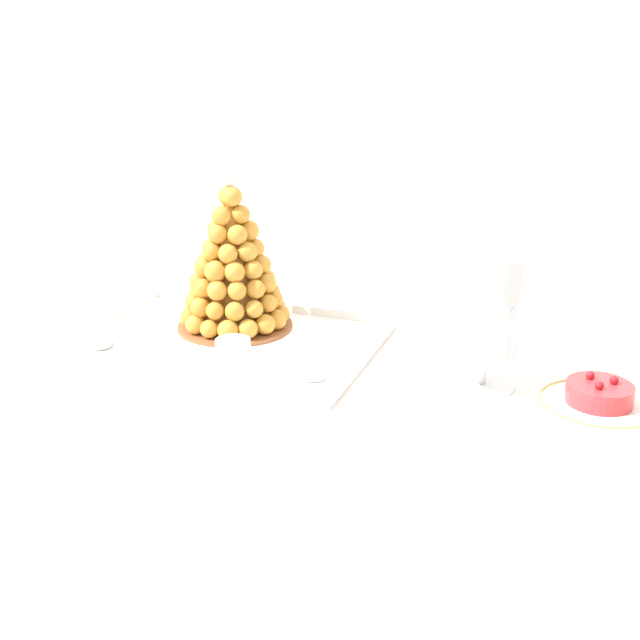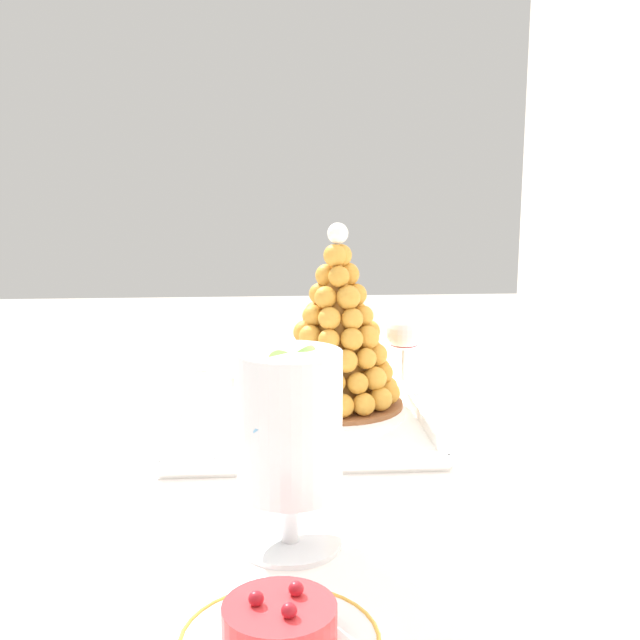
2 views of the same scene
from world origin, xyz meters
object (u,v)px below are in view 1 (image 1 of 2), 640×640
Objects in this scene: croquembouche at (233,267)px; dessert_cup_centre at (233,355)px; serving_tray at (227,341)px; dessert_cup_mid_right at (311,365)px; dessert_cup_left at (97,332)px; dessert_cup_mid_left at (162,348)px; macaron_goblet at (485,307)px; fruit_tart_plate at (599,398)px; wine_glass at (219,258)px.

croquembouche is 0.23m from dessert_cup_centre.
serving_tray is 11.52× the size of dessert_cup_mid_right.
dessert_cup_left reaches higher than dessert_cup_centre.
croquembouche reaches higher than dessert_cup_left.
macaron_goblet is at bearing 9.69° from dessert_cup_mid_left.
dessert_cup_mid_left is at bearing -175.95° from dessert_cup_mid_right.
croquembouche is 1.71× the size of fruit_tart_plate.
serving_tray is 2.42× the size of macaron_goblet.
serving_tray is 10.69× the size of dessert_cup_mid_left.
dessert_cup_left is 0.37× the size of wine_glass.
croquembouche is 1.36× the size of macaron_goblet.
dessert_cup_mid_right is 0.32× the size of wine_glass.
croquembouche reaches higher than dessert_cup_mid_right.
dessert_cup_centre is at bearing -2.51° from dessert_cup_left.
dessert_cup_mid_right is at bearing -43.23° from wine_glass.
macaron_goblet reaches higher than wine_glass.
croquembouche is 0.28m from dessert_cup_left.
croquembouche reaches higher than wine_glass.
dessert_cup_centre is at bearing -174.56° from dessert_cup_mid_right.
wine_glass reaches higher than dessert_cup_mid_left.
fruit_tart_plate is at bearing -17.45° from wine_glass.
dessert_cup_left is at bearing -137.94° from croquembouche.
dessert_cup_centre reaches higher than fruit_tart_plate.
macaron_goblet is (0.50, -0.10, 0.01)m from croquembouche.
dessert_cup_centre is (0.09, -0.19, -0.10)m from croquembouche.
serving_tray is at bearing 153.33° from dessert_cup_mid_right.
macaron_goblet reaches higher than dessert_cup_mid_left.
dessert_cup_centre is 0.33× the size of fruit_tart_plate.
dessert_cup_centre is 1.24× the size of dessert_cup_mid_right.
serving_tray is 0.24m from dessert_cup_mid_right.
wine_glass is (-0.60, 0.24, -0.03)m from macaron_goblet.
dessert_cup_centre is at bearing -64.43° from croquembouche.
dessert_cup_left is 0.93× the size of dessert_cup_centre.
macaron_goblet is 1.26× the size of fruit_tart_plate.
croquembouche is at bearing 42.06° from dessert_cup_left.
fruit_tart_plate reaches higher than serving_tray.
dessert_cup_left is 0.33m from wine_glass.
wine_glass reaches higher than dessert_cup_centre.
dessert_cup_mid_right is at bearing 4.05° from dessert_cup_mid_left.
macaron_goblet is at bearing 12.01° from dessert_cup_centre.
serving_tray is 3.06× the size of fruit_tart_plate.
dessert_cup_left is (-0.21, -0.11, 0.03)m from serving_tray.
dessert_cup_left is 0.43m from dessert_cup_mid_right.
wine_glass is at bearing 72.68° from dessert_cup_left.
dessert_cup_mid_left is 0.14m from dessert_cup_centre.
macaron_goblet is (0.41, 0.09, 0.11)m from dessert_cup_centre.
dessert_cup_mid_left is (-0.05, -0.20, -0.10)m from croquembouche.
dessert_cup_left is 0.24× the size of macaron_goblet.
dessert_cup_centre is 0.38m from wine_glass.
dessert_cup_mid_left is 0.29× the size of fruit_tart_plate.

